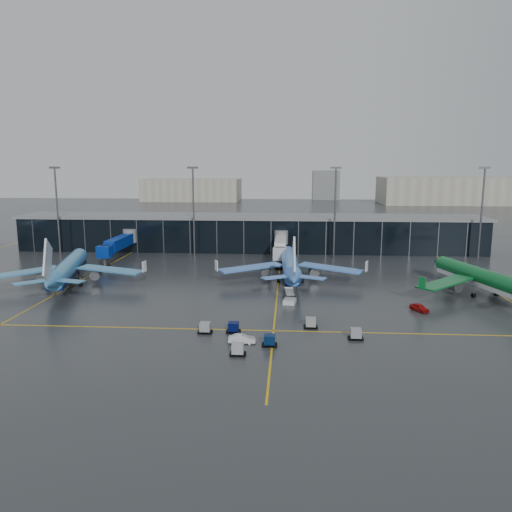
# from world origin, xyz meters

# --- Properties ---
(ground) EXTENTS (600.00, 600.00, 0.00)m
(ground) POSITION_xyz_m (0.00, 0.00, 0.00)
(ground) COLOR #282B2D
(ground) RESTS_ON ground
(terminal_pier) EXTENTS (142.00, 17.00, 10.70)m
(terminal_pier) POSITION_xyz_m (0.00, 62.00, 5.42)
(terminal_pier) COLOR black
(terminal_pier) RESTS_ON ground
(jet_bridges) EXTENTS (94.00, 27.50, 7.20)m
(jet_bridges) POSITION_xyz_m (-35.00, 42.99, 4.55)
(jet_bridges) COLOR #595B60
(jet_bridges) RESTS_ON ground
(flood_masts) EXTENTS (203.00, 0.50, 25.50)m
(flood_masts) POSITION_xyz_m (5.00, 50.00, 13.81)
(flood_masts) COLOR #595B60
(flood_masts) RESTS_ON ground
(distant_hangars) EXTENTS (260.00, 71.00, 22.00)m
(distant_hangars) POSITION_xyz_m (49.94, 270.08, 8.79)
(distant_hangars) COLOR #B2AD99
(distant_hangars) RESTS_ON ground
(taxi_lines) EXTENTS (220.00, 120.00, 0.02)m
(taxi_lines) POSITION_xyz_m (10.00, 10.61, 0.01)
(taxi_lines) COLOR gold
(taxi_lines) RESTS_ON ground
(airliner_arkefly) EXTENTS (42.88, 46.41, 12.09)m
(airliner_arkefly) POSITION_xyz_m (-35.80, 13.01, 6.05)
(airliner_arkefly) COLOR #3983BD
(airliner_arkefly) RESTS_ON ground
(airliner_klm_near) EXTENTS (35.37, 39.91, 11.89)m
(airliner_klm_near) POSITION_xyz_m (12.62, 20.12, 5.94)
(airliner_klm_near) COLOR #4582E4
(airliner_klm_near) RESTS_ON ground
(airliner_aer_lingus) EXTENTS (41.51, 44.71, 11.49)m
(airliner_aer_lingus) POSITION_xyz_m (50.98, 10.42, 5.74)
(airliner_aer_lingus) COLOR #0B6028
(airliner_aer_lingus) RESTS_ON ground
(baggage_carts) EXTENTS (25.30, 13.96, 1.70)m
(baggage_carts) POSITION_xyz_m (9.42, -18.71, 0.76)
(baggage_carts) COLOR black
(baggage_carts) RESTS_ON ground
(mobile_airstair) EXTENTS (2.66, 3.49, 3.45)m
(mobile_airstair) POSITION_xyz_m (12.55, 1.20, 0.77)
(mobile_airstair) COLOR silver
(mobile_airstair) RESTS_ON ground
(service_van_red) EXTENTS (3.28, 4.17, 1.33)m
(service_van_red) POSITION_xyz_m (35.78, -2.48, 0.66)
(service_van_red) COLOR #A20C0C
(service_van_red) RESTS_ON ground
(service_van_white) EXTENTS (4.05, 1.51, 1.32)m
(service_van_white) POSITION_xyz_m (5.52, -20.91, 0.66)
(service_van_white) COLOR silver
(service_van_white) RESTS_ON ground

